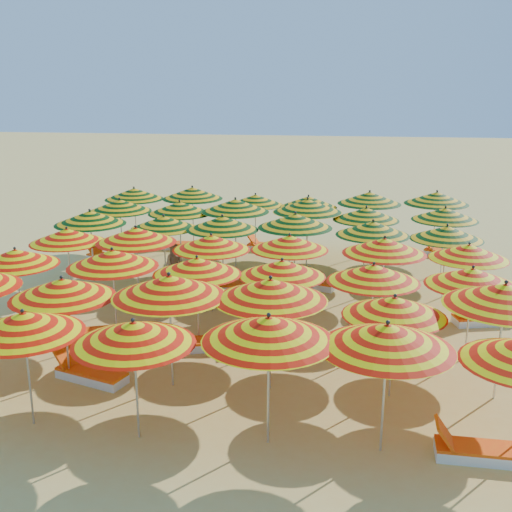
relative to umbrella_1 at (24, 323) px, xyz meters
name	(u,v)px	position (x,y,z in m)	size (l,w,h in m)	color
ground	(254,312)	(3.48, 6.91, -2.16)	(120.00, 120.00, 0.00)	#D4B75E
umbrella_1	(24,323)	(0.00, 0.00, 0.00)	(2.87, 2.87, 2.46)	silver
umbrella_2	(133,333)	(2.26, -0.19, 0.01)	(2.85, 2.85, 2.47)	silver
umbrella_3	(269,329)	(4.77, -0.02, 0.16)	(3.23, 3.23, 2.64)	silver
umbrella_4	(387,337)	(6.88, 0.00, 0.13)	(2.48, 2.48, 2.61)	silver
umbrella_7	(62,288)	(-0.12, 2.01, 0.04)	(2.65, 2.65, 2.50)	silver
umbrella_8	(169,286)	(2.33, 2.04, 0.20)	(2.55, 2.55, 2.68)	silver
umbrella_9	(270,290)	(4.53, 2.20, 0.16)	(3.26, 3.26, 2.65)	silver
umbrella_10	(394,307)	(7.17, 2.19, -0.08)	(2.66, 2.66, 2.36)	silver
umbrella_11	(505,295)	(9.42, 2.41, 0.21)	(2.82, 2.82, 2.70)	silver
umbrella_12	(15,257)	(-2.57, 4.53, -0.04)	(2.99, 2.99, 2.41)	silver
umbrella_13	(112,258)	(0.14, 4.46, 0.05)	(2.89, 2.89, 2.52)	silver
umbrella_14	(197,266)	(2.39, 4.40, -0.04)	(2.86, 2.86, 2.41)	silver
umbrella_15	(282,268)	(4.54, 4.65, -0.09)	(2.79, 2.79, 2.36)	silver
umbrella_16	(374,273)	(6.81, 4.36, -0.03)	(2.93, 2.93, 2.43)	silver
umbrella_17	(472,277)	(9.15, 4.44, -0.04)	(2.60, 2.60, 2.41)	silver
umbrella_18	(67,236)	(-2.24, 7.03, -0.05)	(2.42, 2.42, 2.40)	silver
umbrella_19	(136,235)	(-0.04, 6.93, 0.07)	(2.51, 2.51, 2.54)	silver
umbrella_20	(211,243)	(2.26, 6.82, -0.05)	(3.01, 3.01, 2.41)	silver
umbrella_21	(290,243)	(4.50, 7.13, -0.05)	(2.47, 2.47, 2.41)	silver
umbrella_22	(384,246)	(7.19, 6.82, 0.03)	(2.76, 2.76, 2.49)	silver
umbrella_23	(469,252)	(9.51, 7.05, -0.11)	(2.71, 2.71, 2.34)	silver
umbrella_24	(90,218)	(-2.36, 9.13, 0.06)	(3.17, 3.17, 2.53)	silver
umbrella_25	(164,222)	(0.07, 9.47, -0.10)	(2.92, 2.92, 2.35)	silver
umbrella_26	(222,223)	(2.15, 9.06, 0.03)	(2.96, 2.96, 2.49)	silver
umbrella_27	(295,221)	(4.47, 9.43, 0.10)	(3.13, 3.13, 2.57)	silver
umbrella_28	(373,228)	(6.95, 9.07, 0.01)	(2.78, 2.78, 2.47)	silver
umbrella_29	(447,233)	(9.20, 9.07, -0.06)	(2.80, 2.80, 2.39)	silver
umbrella_30	(120,205)	(-2.19, 11.54, 0.01)	(2.76, 2.76, 2.47)	silver
umbrella_31	(180,208)	(0.10, 11.47, 0.00)	(2.58, 2.58, 2.46)	silver
umbrella_32	(235,206)	(2.15, 11.55, 0.12)	(2.88, 2.88, 2.60)	silver
umbrella_33	(308,206)	(4.73, 11.72, 0.15)	(2.88, 2.88, 2.63)	silver
umbrella_34	(366,214)	(6.79, 11.35, -0.01)	(2.63, 2.63, 2.45)	silver
umbrella_35	(445,214)	(9.51, 11.72, -0.01)	(2.94, 2.94, 2.45)	silver
umbrella_36	(134,194)	(-2.38, 13.78, 0.05)	(2.99, 2.99, 2.51)	silver
umbrella_37	(192,193)	(-0.02, 13.96, 0.10)	(3.19, 3.19, 2.58)	silver
umbrella_38	(255,200)	(2.53, 13.94, -0.10)	(2.70, 2.70, 2.34)	silver
umbrella_39	(308,202)	(4.64, 13.71, -0.08)	(2.35, 2.35, 2.37)	silver
umbrella_40	(369,198)	(6.97, 13.80, 0.12)	(3.05, 3.05, 2.59)	silver
umbrella_41	(437,198)	(9.51, 14.06, 0.13)	(3.01, 3.01, 2.61)	silver
lounger_0	(480,451)	(8.67, -0.03, -2.01)	(1.75, 0.63, 0.69)	white
lounger_1	(90,374)	(0.39, 2.01, -2.01)	(1.83, 1.10, 0.69)	white
lounger_2	(45,326)	(-1.98, 4.61, -2.01)	(1.82, 1.02, 0.69)	white
lounger_3	(93,334)	(-0.45, 4.30, -2.01)	(1.83, 1.16, 0.69)	white
lounger_4	(220,342)	(2.99, 4.23, -2.01)	(1.83, 1.08, 0.69)	white
lounger_5	(272,305)	(4.00, 7.23, -2.01)	(1.81, 0.91, 0.69)	white
lounger_6	(482,319)	(10.02, 6.89, -2.01)	(1.82, 0.99, 0.69)	white
lounger_7	(237,286)	(2.65, 8.81, -2.01)	(1.79, 0.80, 0.69)	white
lounger_8	(309,282)	(4.98, 9.55, -2.01)	(1.83, 1.15, 0.69)	white
lounger_9	(108,258)	(-2.78, 11.52, -2.01)	(1.82, 1.17, 0.69)	white
lounger_10	(178,245)	(-0.62, 13.75, -2.01)	(1.75, 0.62, 0.69)	white
lounger_11	(268,247)	(3.04, 13.97, -2.01)	(1.81, 0.90, 0.69)	white
lounger_12	(446,253)	(10.01, 14.02, -2.01)	(1.82, 1.20, 0.69)	white
beachgoer_b	(175,265)	(0.55, 8.99, -1.43)	(0.71, 0.55, 1.46)	tan
beachgoer_a	(282,296)	(4.37, 6.61, -1.51)	(0.47, 0.31, 1.30)	tan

